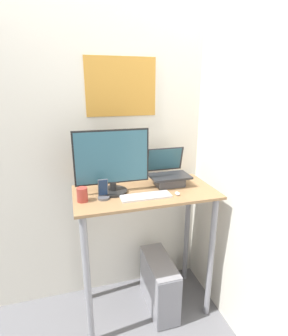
# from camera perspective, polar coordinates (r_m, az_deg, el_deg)

# --- Properties ---
(ground_plane) EXTENTS (12.00, 12.00, 0.00)m
(ground_plane) POSITION_cam_1_polar(r_m,az_deg,el_deg) (2.38, 2.35, -32.02)
(ground_plane) COLOR slate
(wall_back) EXTENTS (6.00, 0.06, 2.60)m
(wall_back) POSITION_cam_1_polar(r_m,az_deg,el_deg) (2.21, -2.39, 4.12)
(wall_back) COLOR silver
(wall_back) RESTS_ON ground_plane
(wall_side_right) EXTENTS (0.05, 6.00, 2.60)m
(wall_side_right) POSITION_cam_1_polar(r_m,az_deg,el_deg) (1.91, 20.40, 0.92)
(wall_side_right) COLOR silver
(wall_side_right) RESTS_ON ground_plane
(desk) EXTENTS (1.05, 0.54, 1.06)m
(desk) POSITION_cam_1_polar(r_m,az_deg,el_deg) (2.06, 0.21, -11.20)
(desk) COLOR #936D47
(desk) RESTS_ON ground_plane
(laptop) EXTENTS (0.31, 0.25, 0.28)m
(laptop) POSITION_cam_1_polar(r_m,az_deg,el_deg) (2.07, 5.36, -1.64)
(laptop) COLOR #4C4C51
(laptop) RESTS_ON desk
(monitor) EXTENTS (0.54, 0.21, 0.46)m
(monitor) POSITION_cam_1_polar(r_m,az_deg,el_deg) (1.87, -6.94, 0.97)
(monitor) COLOR black
(monitor) RESTS_ON desk
(keyboard) EXTENTS (0.36, 0.12, 0.02)m
(keyboard) POSITION_cam_1_polar(r_m,az_deg,el_deg) (1.85, 0.38, -6.15)
(keyboard) COLOR silver
(keyboard) RESTS_ON desk
(mouse) EXTENTS (0.03, 0.05, 0.02)m
(mouse) POSITION_cam_1_polar(r_m,az_deg,el_deg) (1.90, 7.28, -5.53)
(mouse) COLOR white
(mouse) RESTS_ON desk
(cell_phone) EXTENTS (0.08, 0.08, 0.14)m
(cell_phone) POSITION_cam_1_polar(r_m,az_deg,el_deg) (1.83, -8.84, -5.49)
(cell_phone) COLOR #4C4C51
(cell_phone) RESTS_ON desk
(computer_tower) EXTENTS (0.20, 0.49, 0.45)m
(computer_tower) POSITION_cam_1_polar(r_m,az_deg,el_deg) (2.40, 3.33, -23.87)
(computer_tower) COLOR gray
(computer_tower) RESTS_ON ground_plane
(mug) EXTENTS (0.07, 0.07, 0.10)m
(mug) POSITION_cam_1_polar(r_m,az_deg,el_deg) (1.81, -13.30, -5.67)
(mug) COLOR #9E382D
(mug) RESTS_ON desk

